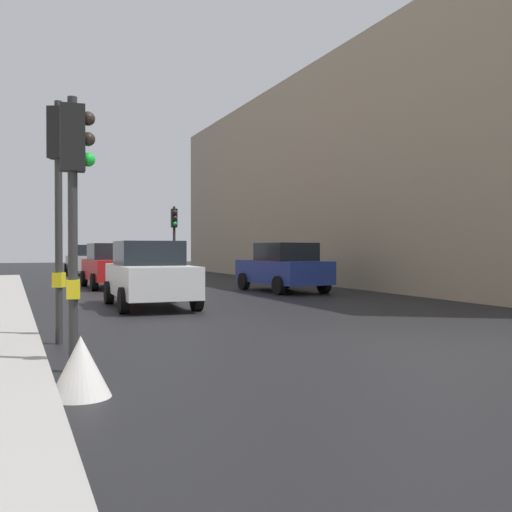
{
  "coord_description": "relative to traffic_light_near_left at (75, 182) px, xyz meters",
  "views": [
    {
      "loc": [
        -6.3,
        -7.54,
        1.57
      ],
      "look_at": [
        -0.31,
        6.87,
        1.36
      ],
      "focal_mm": 41.5,
      "sensor_mm": 36.0,
      "label": 1
    }
  ],
  "objects": [
    {
      "name": "car_silver_hatchback",
      "position": [
        3.21,
        28.11,
        -1.52
      ],
      "size": [
        2.1,
        4.24,
        1.76
      ],
      "color": "#BCBCC1",
      "rests_on": "ground"
    },
    {
      "name": "warning_sign_triangle",
      "position": [
        -0.08,
        -1.36,
        -2.08
      ],
      "size": [
        0.64,
        0.64,
        0.65
      ],
      "primitive_type": "cone",
      "color": "silver",
      "rests_on": "ground"
    },
    {
      "name": "traffic_light_near_right",
      "position": [
        -0.0,
        2.37,
        0.33
      ],
      "size": [
        0.45,
        0.34,
        3.97
      ],
      "color": "#2D2D2D",
      "rests_on": "ground"
    },
    {
      "name": "ground_plane",
      "position": [
        5.55,
        -0.24,
        -2.4
      ],
      "size": [
        120.0,
        120.0,
        0.0
      ],
      "primitive_type": "plane",
      "color": "black"
    },
    {
      "name": "car_blue_van",
      "position": [
        8.33,
        11.52,
        -1.52
      ],
      "size": [
        2.27,
        4.33,
        1.76
      ],
      "color": "navy",
      "rests_on": "ground"
    },
    {
      "name": "building_facade_right",
      "position": [
        17.42,
        17.39,
        2.43
      ],
      "size": [
        12.0,
        33.06,
        9.66
      ],
      "primitive_type": "cube",
      "color": "gray",
      "rests_on": "ground"
    },
    {
      "name": "traffic_light_far_median",
      "position": [
        6.01,
        18.02,
        -0.03
      ],
      "size": [
        0.25,
        0.43,
        3.43
      ],
      "color": "#2D2D2D",
      "rests_on": "ground"
    },
    {
      "name": "car_red_sedan",
      "position": [
        2.94,
        15.95,
        -1.52
      ],
      "size": [
        2.1,
        4.24,
        1.76
      ],
      "color": "red",
      "rests_on": "ground"
    },
    {
      "name": "car_white_compact",
      "position": [
        2.67,
        7.82,
        -1.52
      ],
      "size": [
        2.09,
        4.24,
        1.76
      ],
      "color": "silver",
      "rests_on": "ground"
    },
    {
      "name": "traffic_light_near_left",
      "position": [
        0.0,
        0.0,
        0.0
      ],
      "size": [
        0.43,
        0.25,
        3.48
      ],
      "color": "#2D2D2D",
      "rests_on": "ground"
    }
  ]
}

